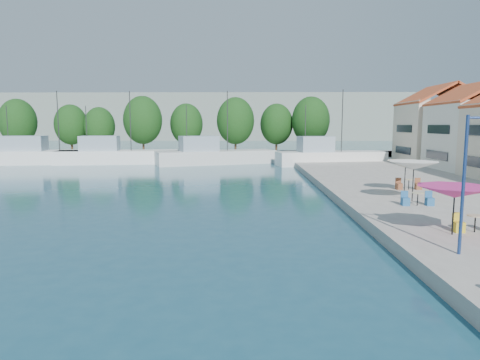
{
  "coord_description": "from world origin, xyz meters",
  "views": [
    {
      "loc": [
        0.08,
        -3.29,
        5.24
      ],
      "look_at": [
        -0.46,
        26.0,
        1.47
      ],
      "focal_mm": 32.0,
      "sensor_mm": 36.0,
      "label": 1
    }
  ],
  "objects_px": {
    "trawler_04": "(328,157)",
    "street_lamp": "(475,158)",
    "trawler_03": "(213,156)",
    "umbrella_cream": "(406,164)",
    "umbrella_white": "(414,166)",
    "trawler_01": "(42,156)",
    "umbrella_pink": "(455,192)",
    "trawler_02": "(116,156)"
  },
  "relations": [
    {
      "from": "umbrella_pink",
      "to": "street_lamp",
      "type": "xyz_separation_m",
      "value": [
        -0.75,
        -2.84,
        1.64
      ]
    },
    {
      "from": "umbrella_cream",
      "to": "umbrella_white",
      "type": "bearing_deg",
      "value": -103.08
    },
    {
      "from": "street_lamp",
      "to": "trawler_02",
      "type": "bearing_deg",
      "value": 130.77
    },
    {
      "from": "trawler_04",
      "to": "street_lamp",
      "type": "xyz_separation_m",
      "value": [
        -2.54,
        -40.93,
        3.02
      ]
    },
    {
      "from": "trawler_03",
      "to": "umbrella_white",
      "type": "distance_m",
      "value": 34.79
    },
    {
      "from": "umbrella_pink",
      "to": "street_lamp",
      "type": "bearing_deg",
      "value": -104.81
    },
    {
      "from": "umbrella_pink",
      "to": "street_lamp",
      "type": "height_order",
      "value": "street_lamp"
    },
    {
      "from": "umbrella_pink",
      "to": "umbrella_cream",
      "type": "xyz_separation_m",
      "value": [
        2.26,
        11.89,
        0.1
      ]
    },
    {
      "from": "trawler_02",
      "to": "umbrella_white",
      "type": "distance_m",
      "value": 42.47
    },
    {
      "from": "trawler_02",
      "to": "umbrella_white",
      "type": "height_order",
      "value": "trawler_02"
    },
    {
      "from": "trawler_04",
      "to": "trawler_01",
      "type": "bearing_deg",
      "value": 167.19
    },
    {
      "from": "trawler_01",
      "to": "trawler_04",
      "type": "bearing_deg",
      "value": -12.4
    },
    {
      "from": "umbrella_pink",
      "to": "umbrella_cream",
      "type": "distance_m",
      "value": 12.1
    },
    {
      "from": "umbrella_white",
      "to": "trawler_04",
      "type": "bearing_deg",
      "value": 89.25
    },
    {
      "from": "trawler_04",
      "to": "umbrella_white",
      "type": "distance_m",
      "value": 29.97
    },
    {
      "from": "umbrella_pink",
      "to": "street_lamp",
      "type": "distance_m",
      "value": 3.37
    },
    {
      "from": "trawler_01",
      "to": "umbrella_cream",
      "type": "relative_size",
      "value": 7.28
    },
    {
      "from": "street_lamp",
      "to": "umbrella_white",
      "type": "bearing_deg",
      "value": 88.41
    },
    {
      "from": "trawler_01",
      "to": "umbrella_pink",
      "type": "height_order",
      "value": "trawler_01"
    },
    {
      "from": "trawler_01",
      "to": "umbrella_white",
      "type": "bearing_deg",
      "value": -49.66
    },
    {
      "from": "umbrella_white",
      "to": "trawler_03",
      "type": "bearing_deg",
      "value": 115.21
    },
    {
      "from": "trawler_01",
      "to": "umbrella_white",
      "type": "distance_m",
      "value": 49.43
    },
    {
      "from": "umbrella_cream",
      "to": "trawler_03",
      "type": "bearing_deg",
      "value": 119.47
    },
    {
      "from": "trawler_02",
      "to": "street_lamp",
      "type": "distance_m",
      "value": 50.14
    },
    {
      "from": "trawler_04",
      "to": "umbrella_cream",
      "type": "xyz_separation_m",
      "value": [
        0.47,
        -26.2,
        1.48
      ]
    },
    {
      "from": "umbrella_pink",
      "to": "street_lamp",
      "type": "relative_size",
      "value": 0.63
    },
    {
      "from": "trawler_03",
      "to": "umbrella_white",
      "type": "relative_size",
      "value": 5.57
    },
    {
      "from": "umbrella_white",
      "to": "street_lamp",
      "type": "height_order",
      "value": "street_lamp"
    },
    {
      "from": "street_lamp",
      "to": "umbrella_cream",
      "type": "bearing_deg",
      "value": 87.9
    },
    {
      "from": "umbrella_white",
      "to": "umbrella_cream",
      "type": "height_order",
      "value": "umbrella_white"
    },
    {
      "from": "street_lamp",
      "to": "trawler_01",
      "type": "bearing_deg",
      "value": 139.79
    },
    {
      "from": "trawler_03",
      "to": "umbrella_cream",
      "type": "xyz_separation_m",
      "value": [
        15.66,
        -27.73,
        1.48
      ]
    },
    {
      "from": "trawler_01",
      "to": "umbrella_cream",
      "type": "height_order",
      "value": "trawler_01"
    },
    {
      "from": "umbrella_white",
      "to": "street_lamp",
      "type": "bearing_deg",
      "value": -101.06
    },
    {
      "from": "trawler_03",
      "to": "street_lamp",
      "type": "height_order",
      "value": "trawler_03"
    },
    {
      "from": "trawler_01",
      "to": "trawler_04",
      "type": "xyz_separation_m",
      "value": [
        38.53,
        -1.48,
        0.0
      ]
    },
    {
      "from": "trawler_02",
      "to": "umbrella_pink",
      "type": "distance_m",
      "value": 48.08
    },
    {
      "from": "umbrella_white",
      "to": "umbrella_cream",
      "type": "relative_size",
      "value": 1.14
    },
    {
      "from": "trawler_04",
      "to": "umbrella_pink",
      "type": "distance_m",
      "value": 38.16
    },
    {
      "from": "trawler_04",
      "to": "street_lamp",
      "type": "relative_size",
      "value": 2.91
    },
    {
      "from": "trawler_04",
      "to": "street_lamp",
      "type": "height_order",
      "value": "trawler_04"
    },
    {
      "from": "umbrella_cream",
      "to": "trawler_04",
      "type": "bearing_deg",
      "value": 91.03
    }
  ]
}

